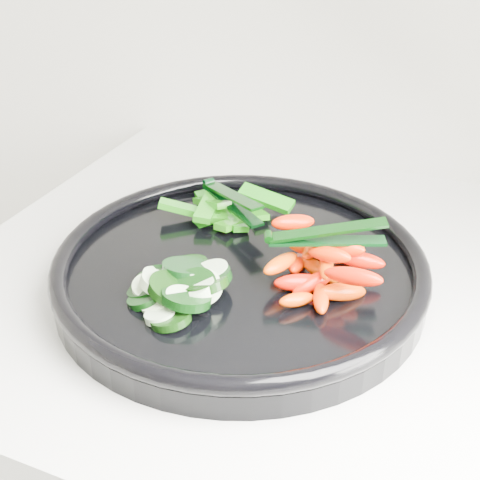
% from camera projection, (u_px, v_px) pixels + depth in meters
% --- Properties ---
extents(veggie_tray, '(0.40, 0.40, 0.04)m').
position_uv_depth(veggie_tray, '(240.00, 269.00, 0.67)').
color(veggie_tray, black).
rests_on(veggie_tray, counter).
extents(cucumber_pile, '(0.11, 0.13, 0.04)m').
position_uv_depth(cucumber_pile, '(178.00, 284.00, 0.62)').
color(cucumber_pile, black).
rests_on(cucumber_pile, veggie_tray).
extents(carrot_pile, '(0.13, 0.15, 0.06)m').
position_uv_depth(carrot_pile, '(323.00, 263.00, 0.64)').
color(carrot_pile, red).
rests_on(carrot_pile, veggie_tray).
extents(pepper_pile, '(0.14, 0.09, 0.04)m').
position_uv_depth(pepper_pile, '(225.00, 210.00, 0.75)').
color(pepper_pile, '#21740B').
rests_on(pepper_pile, veggie_tray).
extents(tong_carrot, '(0.11, 0.06, 0.02)m').
position_uv_depth(tong_carrot, '(323.00, 236.00, 0.62)').
color(tong_carrot, black).
rests_on(tong_carrot, carrot_pile).
extents(tong_pepper, '(0.10, 0.08, 0.02)m').
position_uv_depth(tong_pepper, '(230.00, 199.00, 0.74)').
color(tong_pepper, black).
rests_on(tong_pepper, pepper_pile).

